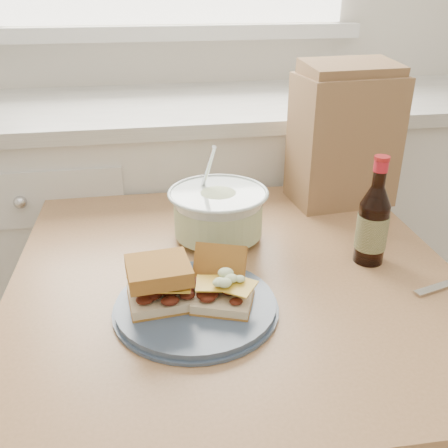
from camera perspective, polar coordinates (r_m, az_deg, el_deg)
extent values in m
cube|color=white|center=(1.83, -3.51, -1.16)|extent=(2.40, 0.60, 0.90)
cube|color=silver|center=(1.67, -3.95, 13.32)|extent=(2.50, 0.64, 0.04)
cube|color=tan|center=(1.03, 1.30, -6.48)|extent=(0.93, 0.93, 0.04)
cube|color=tan|center=(1.59, -16.07, -11.13)|extent=(0.06, 0.06, 0.71)
cube|color=tan|center=(1.66, 12.68, -8.83)|extent=(0.06, 0.06, 0.71)
cylinder|color=#3F4F66|center=(0.91, -3.23, -9.33)|extent=(0.29, 0.29, 0.02)
cube|color=beige|center=(0.91, -7.30, -8.30)|extent=(0.12, 0.11, 0.02)
cube|color=gold|center=(0.89, -7.43, -6.48)|extent=(0.07, 0.07, 0.00)
cube|color=#B57630|center=(0.88, -7.51, -5.29)|extent=(0.12, 0.11, 0.03)
cube|color=beige|center=(0.89, -0.09, -8.58)|extent=(0.13, 0.12, 0.02)
cube|color=gold|center=(0.88, -0.09, -6.89)|extent=(0.08, 0.08, 0.00)
cube|color=#B57630|center=(0.93, -0.50, -4.96)|extent=(0.11, 0.10, 0.09)
cone|color=silver|center=(1.13, -0.66, 0.95)|extent=(0.22, 0.22, 0.11)
cylinder|color=beige|center=(1.13, -0.66, 0.71)|extent=(0.20, 0.20, 0.07)
torus|color=silver|center=(1.11, -0.68, 3.61)|extent=(0.23, 0.23, 0.01)
cylinder|color=silver|center=(1.12, -2.00, 5.85)|extent=(0.03, 0.09, 0.15)
cylinder|color=black|center=(1.08, 16.48, -1.04)|extent=(0.06, 0.06, 0.13)
cone|color=black|center=(1.04, 17.06, 3.10)|extent=(0.06, 0.06, 0.04)
cylinder|color=black|center=(1.03, 17.40, 5.53)|extent=(0.03, 0.03, 0.05)
cylinder|color=red|center=(1.02, 17.51, 6.34)|extent=(0.03, 0.03, 0.02)
cylinder|color=#B12025|center=(1.02, 17.63, 7.18)|extent=(0.03, 0.03, 0.01)
cylinder|color=#363D1E|center=(1.08, 16.51, -0.80)|extent=(0.06, 0.06, 0.07)
cube|color=silver|center=(1.07, 23.87, -6.37)|extent=(0.14, 0.05, 0.00)
cube|color=#967248|center=(1.34, 13.51, 9.26)|extent=(0.27, 0.19, 0.33)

